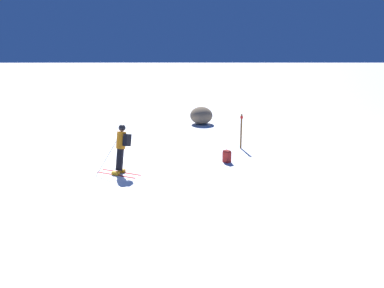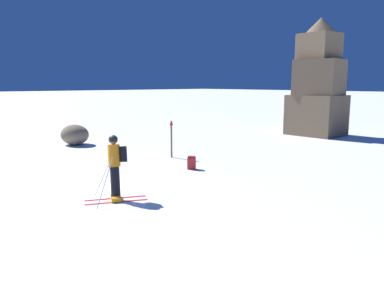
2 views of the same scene
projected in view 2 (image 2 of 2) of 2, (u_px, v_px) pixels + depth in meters
The scene contains 6 objects.
ground_plane at pixel (95, 191), 11.36m from camera, with size 300.00×300.00×0.00m, color white.
skier at pixel (115, 163), 10.51m from camera, with size 1.40×1.74×1.84m.
rock_pillar at pixel (318, 87), 23.23m from camera, with size 3.07×2.70×7.18m.
spare_backpack at pixel (192, 163), 14.25m from camera, with size 0.37×0.36×0.50m.
exposed_boulder_0 at pixel (75, 135), 19.88m from camera, with size 1.65×1.41×1.08m, color #7A664C.
trail_marker at pixel (171, 137), 16.42m from camera, with size 0.13×0.13×1.62m.
Camera 2 is at (10.11, -5.22, 3.24)m, focal length 35.00 mm.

